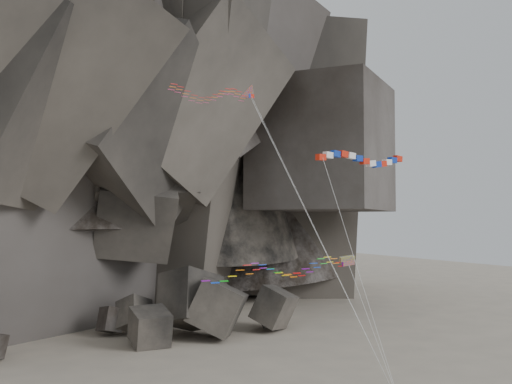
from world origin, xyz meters
TOP-DOWN VIEW (x-y plane):
  - headland at (0.00, 70.00)m, footprint 110.00×70.00m
  - boulder_field at (6.65, 32.63)m, footprint 50.72×18.81m
  - delta_kite at (-4.73, 2.24)m, footprint 15.00×11.42m
  - banner_kite at (10.37, 0.12)m, footprint 10.86×8.79m
  - parafoil_kite at (0.03, -0.25)m, footprint 14.76×8.18m
  - pennant_kite at (0.75, -1.86)m, footprint 8.17×8.75m

SIDE VIEW (x-z plane):
  - boulder_field at x=6.65m, z-range -2.25..7.22m
  - parafoil_kite at x=0.03m, z-range 6.41..17.59m
  - pennant_kite at x=0.75m, z-range 6.57..31.05m
  - banner_kite at x=10.37m, z-range 11.11..31.42m
  - delta_kite at x=-4.73m, z-range 13.20..39.03m
  - headland at x=0.00m, z-range 0.00..84.00m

